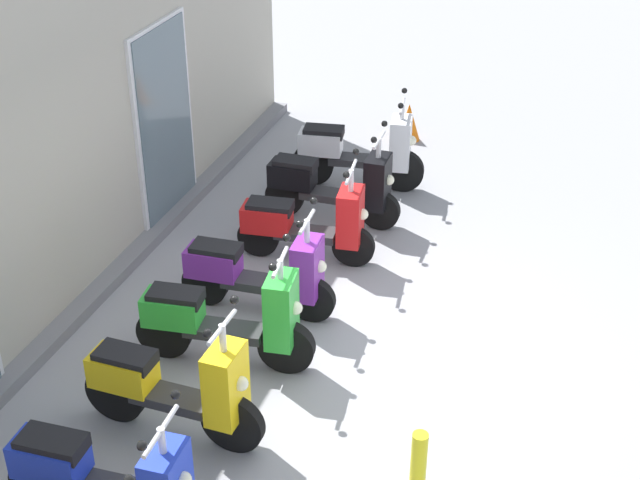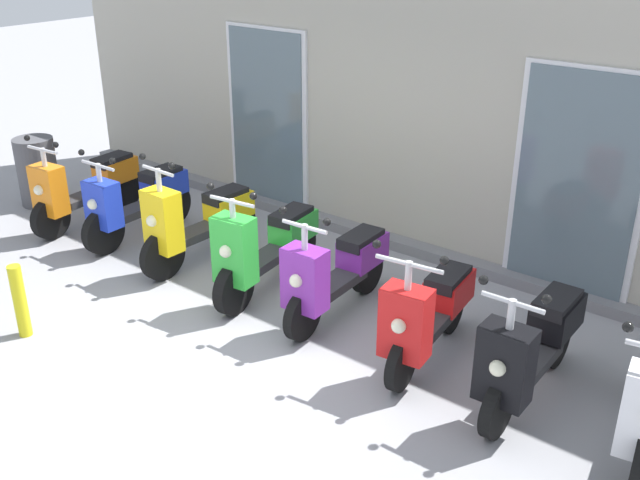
{
  "view_description": "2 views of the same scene",
  "coord_description": "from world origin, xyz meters",
  "px_view_note": "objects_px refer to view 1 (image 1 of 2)",
  "views": [
    {
      "loc": [
        -6.5,
        -1.88,
        5.2
      ],
      "look_at": [
        0.6,
        0.51,
        0.83
      ],
      "focal_mm": 51.56,
      "sensor_mm": 36.0,
      "label": 1
    },
    {
      "loc": [
        4.1,
        -3.81,
        3.54
      ],
      "look_at": [
        0.39,
        0.88,
        0.84
      ],
      "focal_mm": 40.96,
      "sensor_mm": 36.0,
      "label": 2
    }
  ],
  "objects_px": {
    "curb_bollard": "(418,471)",
    "traffic_cone": "(409,122)",
    "scooter_yellow": "(175,386)",
    "scooter_white": "(360,151)",
    "scooter_green": "(228,319)",
    "scooter_blue": "(106,479)",
    "scooter_red": "(308,222)",
    "scooter_purple": "(259,272)",
    "scooter_black": "(334,184)"
  },
  "relations": [
    {
      "from": "scooter_black",
      "to": "scooter_white",
      "type": "relative_size",
      "value": 0.98
    },
    {
      "from": "scooter_yellow",
      "to": "scooter_green",
      "type": "height_order",
      "value": "scooter_yellow"
    },
    {
      "from": "scooter_yellow",
      "to": "curb_bollard",
      "type": "relative_size",
      "value": 2.29
    },
    {
      "from": "scooter_blue",
      "to": "scooter_white",
      "type": "bearing_deg",
      "value": -1.54
    },
    {
      "from": "curb_bollard",
      "to": "traffic_cone",
      "type": "relative_size",
      "value": 1.35
    },
    {
      "from": "scooter_yellow",
      "to": "scooter_green",
      "type": "bearing_deg",
      "value": -1.13
    },
    {
      "from": "scooter_black",
      "to": "scooter_white",
      "type": "xyz_separation_m",
      "value": [
        0.94,
        -0.03,
        0.02
      ]
    },
    {
      "from": "scooter_white",
      "to": "scooter_red",
      "type": "bearing_deg",
      "value": 179.13
    },
    {
      "from": "curb_bollard",
      "to": "scooter_red",
      "type": "bearing_deg",
      "value": 32.05
    },
    {
      "from": "scooter_purple",
      "to": "scooter_black",
      "type": "relative_size",
      "value": 0.97
    },
    {
      "from": "scooter_purple",
      "to": "curb_bollard",
      "type": "bearing_deg",
      "value": -134.29
    },
    {
      "from": "scooter_red",
      "to": "traffic_cone",
      "type": "xyz_separation_m",
      "value": [
        3.46,
        -0.26,
        -0.21
      ]
    },
    {
      "from": "scooter_red",
      "to": "scooter_white",
      "type": "xyz_separation_m",
      "value": [
        1.85,
        -0.03,
        0.03
      ]
    },
    {
      "from": "scooter_red",
      "to": "traffic_cone",
      "type": "distance_m",
      "value": 3.48
    },
    {
      "from": "scooter_green",
      "to": "scooter_red",
      "type": "bearing_deg",
      "value": -2.53
    },
    {
      "from": "scooter_black",
      "to": "scooter_white",
      "type": "height_order",
      "value": "scooter_white"
    },
    {
      "from": "scooter_red",
      "to": "traffic_cone",
      "type": "height_order",
      "value": "scooter_red"
    },
    {
      "from": "curb_bollard",
      "to": "scooter_white",
      "type": "bearing_deg",
      "value": 21.07
    },
    {
      "from": "scooter_yellow",
      "to": "scooter_black",
      "type": "xyz_separation_m",
      "value": [
        3.84,
        -0.1,
        -0.02
      ]
    },
    {
      "from": "scooter_green",
      "to": "scooter_red",
      "type": "distance_m",
      "value": 1.92
    },
    {
      "from": "scooter_purple",
      "to": "scooter_red",
      "type": "relative_size",
      "value": 1.05
    },
    {
      "from": "scooter_white",
      "to": "traffic_cone",
      "type": "bearing_deg",
      "value": -8.03
    },
    {
      "from": "scooter_white",
      "to": "curb_bollard",
      "type": "height_order",
      "value": "scooter_white"
    },
    {
      "from": "scooter_purple",
      "to": "scooter_red",
      "type": "xyz_separation_m",
      "value": [
        1.07,
        -0.13,
        -0.0
      ]
    },
    {
      "from": "scooter_blue",
      "to": "scooter_white",
      "type": "height_order",
      "value": "scooter_white"
    },
    {
      "from": "scooter_yellow",
      "to": "scooter_green",
      "type": "relative_size",
      "value": 0.96
    },
    {
      "from": "scooter_yellow",
      "to": "scooter_blue",
      "type": "bearing_deg",
      "value": 178.72
    },
    {
      "from": "scooter_blue",
      "to": "curb_bollard",
      "type": "distance_m",
      "value": 2.25
    },
    {
      "from": "scooter_blue",
      "to": "scooter_green",
      "type": "relative_size",
      "value": 0.95
    },
    {
      "from": "scooter_yellow",
      "to": "scooter_green",
      "type": "xyz_separation_m",
      "value": [
        1.01,
        -0.02,
        -0.02
      ]
    },
    {
      "from": "scooter_purple",
      "to": "traffic_cone",
      "type": "bearing_deg",
      "value": -4.82
    },
    {
      "from": "scooter_red",
      "to": "curb_bollard",
      "type": "bearing_deg",
      "value": -147.95
    },
    {
      "from": "scooter_blue",
      "to": "scooter_purple",
      "type": "distance_m",
      "value": 2.9
    },
    {
      "from": "scooter_yellow",
      "to": "scooter_white",
      "type": "bearing_deg",
      "value": -1.6
    },
    {
      "from": "scooter_green",
      "to": "scooter_purple",
      "type": "distance_m",
      "value": 0.85
    },
    {
      "from": "scooter_purple",
      "to": "scooter_red",
      "type": "height_order",
      "value": "scooter_red"
    },
    {
      "from": "scooter_white",
      "to": "scooter_yellow",
      "type": "bearing_deg",
      "value": 178.4
    },
    {
      "from": "scooter_green",
      "to": "traffic_cone",
      "type": "xyz_separation_m",
      "value": [
        5.38,
        -0.34,
        -0.22
      ]
    },
    {
      "from": "scooter_red",
      "to": "scooter_black",
      "type": "xyz_separation_m",
      "value": [
        0.91,
        0.0,
        0.01
      ]
    },
    {
      "from": "scooter_yellow",
      "to": "curb_bollard",
      "type": "height_order",
      "value": "scooter_yellow"
    },
    {
      "from": "scooter_blue",
      "to": "scooter_black",
      "type": "height_order",
      "value": "scooter_black"
    },
    {
      "from": "scooter_yellow",
      "to": "scooter_black",
      "type": "relative_size",
      "value": 0.99
    },
    {
      "from": "scooter_white",
      "to": "traffic_cone",
      "type": "height_order",
      "value": "scooter_white"
    },
    {
      "from": "scooter_green",
      "to": "scooter_purple",
      "type": "bearing_deg",
      "value": 2.82
    },
    {
      "from": "scooter_purple",
      "to": "scooter_white",
      "type": "relative_size",
      "value": 0.96
    },
    {
      "from": "scooter_white",
      "to": "scooter_blue",
      "type": "bearing_deg",
      "value": 178.46
    },
    {
      "from": "scooter_yellow",
      "to": "scooter_black",
      "type": "height_order",
      "value": "scooter_yellow"
    },
    {
      "from": "scooter_purple",
      "to": "scooter_black",
      "type": "distance_m",
      "value": 1.99
    },
    {
      "from": "scooter_yellow",
      "to": "scooter_white",
      "type": "height_order",
      "value": "scooter_yellow"
    },
    {
      "from": "scooter_black",
      "to": "scooter_green",
      "type": "bearing_deg",
      "value": 178.35
    }
  ]
}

